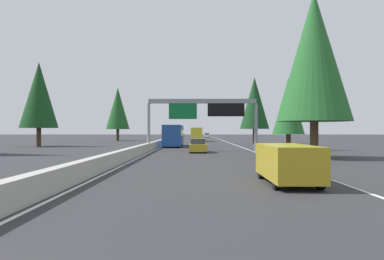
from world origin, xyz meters
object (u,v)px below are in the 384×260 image
Objects in this scene: minivan_near_center at (288,162)px; conifer_right_foreground at (314,56)px; sedan_distant_a at (196,136)px; conifer_right_near at (288,106)px; conifer_left_mid at (118,108)px; box_truck_far_left at (196,134)px; conifer_right_mid at (254,103)px; sedan_mid_center at (198,146)px; conifer_left_near at (39,95)px; sedan_distant_b at (207,135)px; sign_gantry_overhead at (204,110)px; bus_mid_right at (174,135)px.

conifer_right_foreground reaches higher than minivan_near_center.
conifer_right_near reaches higher than sedan_distant_a.
sedan_distant_a is at bearing -27.61° from conifer_left_mid.
conifer_right_near is at bearing -144.13° from conifer_left_mid.
box_truck_far_left is 16.93m from conifer_right_mid.
conifer_left_mid reaches higher than sedan_mid_center.
conifer_right_foreground is 1.17× the size of conifer_right_mid.
conifer_right_near is 35.51m from conifer_left_near.
box_truck_far_left is at bearing 175.74° from sedan_distant_b.
conifer_left_near reaches higher than sedan_mid_center.
sedan_distant_a is 0.36× the size of conifer_right_mid.
sedan_mid_center is 0.35× the size of conifer_left_near.
sign_gantry_overhead is 1.47× the size of conifer_right_near.
sign_gantry_overhead is at bearing 158.71° from conifer_right_mid.
sedan_mid_center is at bearing 50.71° from conifer_right_foreground.
conifer_right_foreground is (-23.00, -13.29, 6.90)m from bus_mid_right.
sign_gantry_overhead is 1.10× the size of bus_mid_right.
bus_mid_right is 0.81× the size of conifer_right_foreground.
sedan_distant_a is 69.48m from conifer_left_near.
sedan_mid_center is 1.00× the size of sedan_distant_a.
sedan_mid_center is at bearing 159.44° from conifer_right_mid.
minivan_near_center is at bearing -169.26° from bus_mid_right.
conifer_right_near is (4.94, -10.89, 4.57)m from sedan_mid_center.
box_truck_far_left reaches higher than sedan_mid_center.
conifer_right_mid is at bearing -20.56° from sedan_mid_center.
conifer_left_mid is (30.59, -5.13, -0.13)m from conifer_left_near.
conifer_left_mid is at bearing 24.00° from sign_gantry_overhead.
conifer_right_mid is (13.03, -13.98, 5.63)m from bus_mid_right.
sign_gantry_overhead is 26.51m from minivan_near_center.
minivan_near_center is 102.91m from sedan_distant_a.
conifer_left_near is at bearing 160.42° from sedan_distant_b.
sedan_distant_b is 80.65m from conifer_left_near.
bus_mid_right reaches higher than sedan_mid_center.
conifer_right_near reaches higher than sign_gantry_overhead.
sedan_distant_a is 75.59m from conifer_right_near.
conifer_left_near is (-25.46, 23.19, 5.93)m from box_truck_far_left.
bus_mid_right is at bearing -88.52° from conifer_left_near.
sedan_distant_b is at bearing -19.58° from conifer_left_near.
bus_mid_right is at bearing 55.09° from conifer_right_near.
bus_mid_right is 33.93m from conifer_left_mid.
sedan_distant_b is at bearing 3.57° from conifer_right_foreground.
sign_gantry_overhead is at bearing -115.93° from conifer_left_near.
conifer_left_near is (-0.51, 19.77, 5.83)m from bus_mid_right.
conifer_right_mid is (23.05, 0.39, 2.10)m from conifer_right_near.
minivan_near_center is 1.14× the size of sedan_mid_center.
sedan_distant_a is 88.53m from conifer_right_foreground.
sign_gantry_overhead is at bearing -156.00° from conifer_left_mid.
box_truck_far_left is 49.45m from conifer_right_foreground.
sign_gantry_overhead is 27.15m from conifer_right_mid.
conifer_left_near is at bearing 160.39° from sedan_distant_a.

